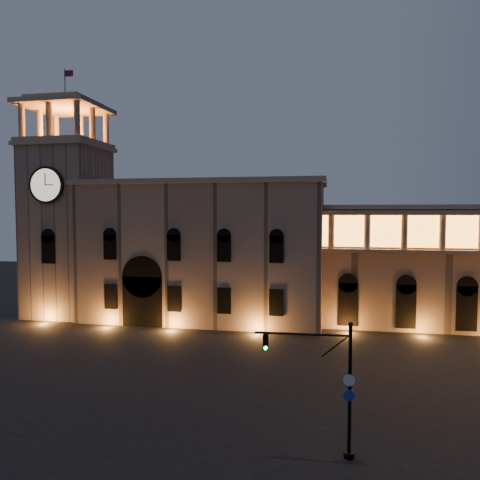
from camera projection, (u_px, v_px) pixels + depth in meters
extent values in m
plane|color=black|center=(158.00, 377.00, 38.60)|extent=(160.00, 160.00, 0.00)
cube|color=#90735E|center=(204.00, 252.00, 60.06)|extent=(30.00, 12.00, 17.00)
cube|color=tan|center=(204.00, 184.00, 59.54)|extent=(30.80, 12.80, 0.60)
cube|color=black|center=(144.00, 301.00, 56.20)|extent=(5.00, 1.40, 6.00)
cylinder|color=black|center=(144.00, 276.00, 56.03)|extent=(5.00, 1.40, 5.00)
cube|color=orange|center=(144.00, 303.00, 56.02)|extent=(4.20, 0.20, 5.00)
cube|color=#90735E|center=(68.00, 232.00, 62.39)|extent=(9.00, 9.00, 22.00)
cube|color=tan|center=(66.00, 147.00, 61.73)|extent=(9.80, 9.80, 0.50)
cylinder|color=black|center=(46.00, 185.00, 57.45)|extent=(4.60, 0.35, 4.60)
cylinder|color=beige|center=(46.00, 185.00, 57.31)|extent=(4.00, 0.12, 4.00)
cube|color=tan|center=(66.00, 143.00, 61.70)|extent=(9.40, 9.40, 0.50)
cube|color=orange|center=(66.00, 141.00, 61.69)|extent=(6.80, 6.80, 0.15)
cylinder|color=tan|center=(21.00, 121.00, 58.55)|extent=(0.76, 0.76, 4.20)
cylinder|color=tan|center=(49.00, 120.00, 57.84)|extent=(0.76, 0.76, 4.20)
cylinder|color=tan|center=(77.00, 119.00, 57.13)|extent=(0.76, 0.76, 4.20)
cylinder|color=tan|center=(56.00, 131.00, 66.00)|extent=(0.76, 0.76, 4.20)
cylinder|color=tan|center=(81.00, 130.00, 65.29)|extent=(0.76, 0.76, 4.20)
cylinder|color=tan|center=(106.00, 129.00, 64.58)|extent=(0.76, 0.76, 4.20)
cylinder|color=tan|center=(40.00, 126.00, 62.28)|extent=(0.76, 0.76, 4.20)
cylinder|color=tan|center=(92.00, 124.00, 60.86)|extent=(0.76, 0.76, 4.20)
cube|color=tan|center=(65.00, 107.00, 61.43)|extent=(9.80, 9.80, 0.60)
cube|color=tan|center=(65.00, 102.00, 61.39)|extent=(7.50, 7.50, 0.60)
cylinder|color=black|center=(65.00, 84.00, 61.26)|extent=(0.10, 0.10, 4.00)
plane|color=#4B1520|center=(69.00, 73.00, 61.06)|extent=(1.20, 0.00, 1.20)
cylinder|color=tan|center=(331.00, 231.00, 53.46)|extent=(0.70, 0.70, 4.00)
cylinder|color=tan|center=(367.00, 231.00, 52.71)|extent=(0.70, 0.70, 4.00)
cylinder|color=tan|center=(404.00, 232.00, 51.96)|extent=(0.70, 0.70, 4.00)
cylinder|color=tan|center=(443.00, 232.00, 51.21)|extent=(0.70, 0.70, 4.00)
cylinder|color=black|center=(350.00, 393.00, 25.73)|extent=(0.21, 0.21, 7.39)
cylinder|color=black|center=(349.00, 455.00, 25.93)|extent=(0.59, 0.59, 0.32)
sphere|color=black|center=(351.00, 324.00, 25.51)|extent=(0.30, 0.30, 0.30)
cylinder|color=black|center=(302.00, 334.00, 25.93)|extent=(5.28, 0.35, 0.13)
cube|color=black|center=(266.00, 342.00, 26.25)|extent=(0.33, 0.31, 0.90)
cylinder|color=#0CE53F|center=(266.00, 348.00, 26.10)|extent=(0.19, 0.09, 0.19)
cylinder|color=silver|center=(349.00, 380.00, 25.55)|extent=(0.63, 0.07, 0.63)
cylinder|color=navy|center=(349.00, 395.00, 25.60)|extent=(0.63, 0.07, 0.63)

